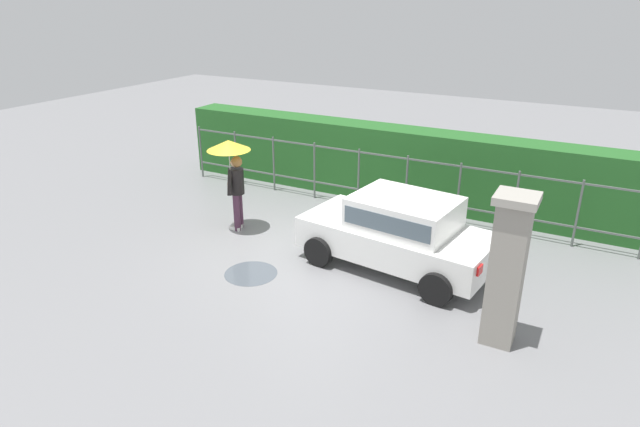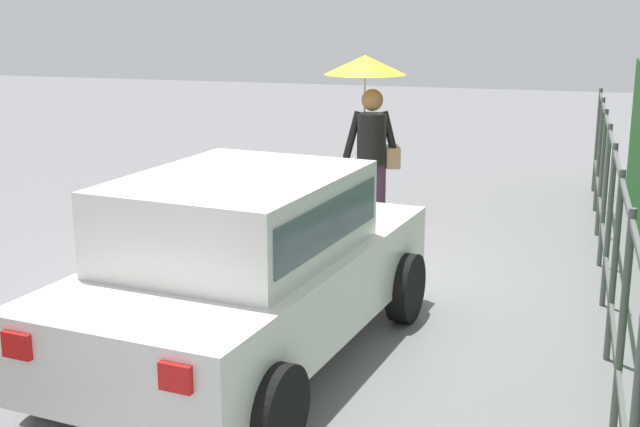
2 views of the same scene
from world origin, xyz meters
name	(u,v)px [view 1 (image 1 of 2)]	position (x,y,z in m)	size (l,w,h in m)	color
ground_plane	(306,254)	(0.00, 0.00, 0.00)	(40.00, 40.00, 0.00)	slate
car	(399,230)	(1.88, 0.35, 0.80)	(3.90, 2.24, 1.48)	white
pedestrian	(232,164)	(-2.05, 0.36, 1.55)	(0.95, 0.95, 2.10)	#47283D
gate_pillar	(507,269)	(4.12, -1.20, 1.24)	(0.60, 0.60, 2.42)	gray
fence_section	(382,179)	(0.44, 3.01, 0.83)	(11.37, 0.05, 1.50)	#59605B
hedge_row	(396,164)	(0.44, 3.93, 0.95)	(12.32, 0.90, 1.90)	#235B23
puddle_near	(251,273)	(-0.51, -1.25, 0.00)	(1.03, 1.03, 0.00)	#4C545B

